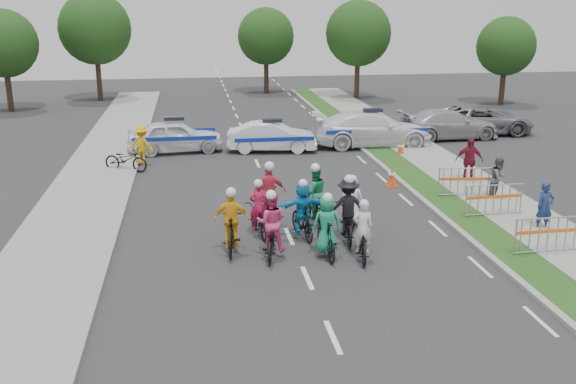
{
  "coord_description": "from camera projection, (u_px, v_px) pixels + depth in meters",
  "views": [
    {
      "loc": [
        -2.69,
        -14.58,
        6.67
      ],
      "look_at": [
        0.11,
        3.92,
        1.1
      ],
      "focal_mm": 40.0,
      "sensor_mm": 36.0,
      "label": 1
    }
  ],
  "objects": [
    {
      "name": "barrier_1",
      "position": [
        494.0,
        201.0,
        20.4
      ],
      "size": [
        2.02,
        0.58,
        1.12
      ],
      "primitive_type": null,
      "rotation": [
        0.0,
        0.0,
        0.04
      ],
      "color": "#A5A8AD",
      "rests_on": "ground"
    },
    {
      "name": "rider_2",
      "position": [
        271.0,
        232.0,
        17.29
      ],
      "size": [
        0.98,
        1.96,
        1.91
      ],
      "rotation": [
        0.0,
        0.0,
        2.96
      ],
      "color": "black",
      "rests_on": "ground"
    },
    {
      "name": "tree_0",
      "position": [
        3.0,
        44.0,
        39.44
      ],
      "size": [
        4.2,
        4.2,
        6.3
      ],
      "color": "#382619",
      "rests_on": "ground"
    },
    {
      "name": "spectator_1",
      "position": [
        499.0,
        179.0,
        22.24
      ],
      "size": [
        0.95,
        0.92,
        1.54
      ],
      "primitive_type": "imported",
      "rotation": [
        0.0,
        0.0,
        0.64
      ],
      "color": "#515155",
      "rests_on": "ground"
    },
    {
      "name": "parked_bike",
      "position": [
        126.0,
        159.0,
        26.11
      ],
      "size": [
        1.98,
        1.37,
        0.99
      ],
      "primitive_type": "imported",
      "rotation": [
        0.0,
        0.0,
        1.15
      ],
      "color": "black",
      "rests_on": "ground"
    },
    {
      "name": "rider_1",
      "position": [
        326.0,
        232.0,
        17.26
      ],
      "size": [
        0.8,
        1.78,
        1.84
      ],
      "rotation": [
        0.0,
        0.0,
        3.2
      ],
      "color": "black",
      "rests_on": "ground"
    },
    {
      "name": "police_car_0",
      "position": [
        175.0,
        136.0,
        29.4
      ],
      "size": [
        4.51,
        2.21,
        1.48
      ],
      "primitive_type": "imported",
      "rotation": [
        0.0,
        0.0,
        1.68
      ],
      "color": "white",
      "rests_on": "ground"
    },
    {
      "name": "grass_strip",
      "position": [
        450.0,
        205.0,
        21.66
      ],
      "size": [
        1.2,
        60.0,
        0.11
      ],
      "primitive_type": "cube",
      "color": "#204315",
      "rests_on": "ground"
    },
    {
      "name": "rider_5",
      "position": [
        302.0,
        213.0,
        18.65
      ],
      "size": [
        1.5,
        1.78,
        1.81
      ],
      "rotation": [
        0.0,
        0.0,
        3.32
      ],
      "color": "black",
      "rests_on": "ground"
    },
    {
      "name": "rider_6",
      "position": [
        258.0,
        216.0,
        18.93
      ],
      "size": [
        0.85,
        1.78,
        1.74
      ],
      "rotation": [
        0.0,
        0.0,
        3.29
      ],
      "color": "black",
      "rests_on": "ground"
    },
    {
      "name": "rider_3",
      "position": [
        232.0,
        228.0,
        17.55
      ],
      "size": [
        1.0,
        1.85,
        1.9
      ],
      "rotation": [
        0.0,
        0.0,
        3.01
      ],
      "color": "black",
      "rests_on": "ground"
    },
    {
      "name": "tree_4",
      "position": [
        266.0,
        36.0,
        47.56
      ],
      "size": [
        4.2,
        4.2,
        6.3
      ],
      "color": "#382619",
      "rests_on": "ground"
    },
    {
      "name": "rider_4",
      "position": [
        348.0,
        215.0,
        18.42
      ],
      "size": [
        1.19,
        2.04,
        2.0
      ],
      "rotation": [
        0.0,
        0.0,
        3.0
      ],
      "color": "black",
      "rests_on": "ground"
    },
    {
      "name": "tree_2",
      "position": [
        506.0,
        46.0,
        42.23
      ],
      "size": [
        3.85,
        3.85,
        5.77
      ],
      "color": "#382619",
      "rests_on": "ground"
    },
    {
      "name": "rider_0",
      "position": [
        362.0,
        239.0,
        17.14
      ],
      "size": [
        0.84,
        1.75,
        1.71
      ],
      "rotation": [
        0.0,
        0.0,
        2.99
      ],
      "color": "black",
      "rests_on": "ground"
    },
    {
      "name": "sidewalk_left",
      "position": [
        73.0,
        223.0,
        19.89
      ],
      "size": [
        3.0,
        60.0,
        0.13
      ],
      "primitive_type": "cube",
      "color": "gray",
      "rests_on": "ground"
    },
    {
      "name": "curb_right",
      "position": [
        430.0,
        206.0,
        21.56
      ],
      "size": [
        0.2,
        60.0,
        0.12
      ],
      "primitive_type": "cube",
      "color": "gray",
      "rests_on": "ground"
    },
    {
      "name": "police_car_1",
      "position": [
        272.0,
        137.0,
        29.59
      ],
      "size": [
        4.25,
        1.96,
        1.35
      ],
      "primitive_type": "imported",
      "rotation": [
        0.0,
        0.0,
        1.44
      ],
      "color": "white",
      "rests_on": "ground"
    },
    {
      "name": "civilian_sedan",
      "position": [
        449.0,
        124.0,
        32.29
      ],
      "size": [
        5.13,
        2.3,
        1.46
      ],
      "primitive_type": "imported",
      "rotation": [
        0.0,
        0.0,
        1.62
      ],
      "color": "#A6A7AB",
      "rests_on": "ground"
    },
    {
      "name": "barrier_0",
      "position": [
        548.0,
        237.0,
        17.34
      ],
      "size": [
        2.01,
        0.54,
        1.12
      ],
      "primitive_type": null,
      "rotation": [
        0.0,
        0.0,
        0.02
      ],
      "color": "#A5A8AD",
      "rests_on": "ground"
    },
    {
      "name": "police_car_2",
      "position": [
        372.0,
        129.0,
        30.58
      ],
      "size": [
        5.83,
        2.64,
        1.66
      ],
      "primitive_type": "imported",
      "rotation": [
        0.0,
        0.0,
        1.51
      ],
      "color": "white",
      "rests_on": "ground"
    },
    {
      "name": "tree_1",
      "position": [
        358.0,
        34.0,
        44.53
      ],
      "size": [
        4.55,
        4.55,
        6.82
      ],
      "color": "#382619",
      "rests_on": "ground"
    },
    {
      "name": "ground",
      "position": [
        307.0,
        278.0,
        16.11
      ],
      "size": [
        90.0,
        90.0,
        0.0
      ],
      "primitive_type": "plane",
      "color": "#28282B",
      "rests_on": "ground"
    },
    {
      "name": "rider_8",
      "position": [
        314.0,
        201.0,
        19.88
      ],
      "size": [
        1.05,
        2.01,
        1.96
      ],
      "rotation": [
        0.0,
        0.0,
        3.35
      ],
      "color": "black",
      "rests_on": "ground"
    },
    {
      "name": "spectator_0",
      "position": [
        545.0,
        207.0,
        19.2
      ],
      "size": [
        0.57,
        0.39,
        1.52
      ],
      "primitive_type": "imported",
      "rotation": [
        0.0,
        0.0,
        0.05
      ],
      "color": "navy",
      "rests_on": "ground"
    },
    {
      "name": "civilian_suv",
      "position": [
        481.0,
        119.0,
        33.56
      ],
      "size": [
        5.56,
        2.99,
        1.48
      ],
      "primitive_type": "imported",
      "rotation": [
        0.0,
        0.0,
        1.47
      ],
      "color": "slate",
      "rests_on": "ground"
    },
    {
      "name": "tree_3",
      "position": [
        95.0,
        29.0,
        43.75
      ],
      "size": [
        4.9,
        4.9,
        7.35
      ],
      "color": "#382619",
      "rests_on": "ground"
    },
    {
      "name": "marshal_hiviz",
      "position": [
        142.0,
        145.0,
        27.17
      ],
      "size": [
        1.23,
        1.01,
        1.65
      ],
      "primitive_type": "imported",
      "rotation": [
        0.0,
        0.0,
        2.7
      ],
      "color": "#EAA40C",
      "rests_on": "ground"
    },
    {
      "name": "rider_7",
      "position": [
        351.0,
        206.0,
        19.59
      ],
      "size": [
        0.76,
        1.63,
        1.67
      ],
      "rotation": [
        0.0,
        0.0,
        3.0
      ],
      "color": "black",
      "rests_on": "ground"
    },
    {
      "name": "cone_1",
      "position": [
        401.0,
        149.0,
        28.72
      ],
      "size": [
        0.4,
        0.4,
        0.7
      ],
      "color": "#F24C0C",
      "rests_on": "ground"
    },
    {
      "name": "rider_9",
      "position": [
        269.0,
        200.0,
        19.84
      ],
      "size": [
        1.03,
        1.93,
        2.02
      ],
      "rotation": [
        0.0,
        0.0,
        3.11
      ],
      "color": "black",
      "rests_on": "ground"
    },
    {
      "name": "spectator_2",
      "position": [
        469.0,
        160.0,
        24.33
      ],
      "size": [
        1.11,
        0.66,
        1.76
      ],
      "primitive_type": "imported",
      "rotation": [
        0.0,
        0.0,
        -0.24
      ],
      "color": "maroon",
      "rests_on": "ground"
    },
    {
      "name": "barrier_2",
      "position": [
        466.0,
        183.0,
        22.45
      ],
      "size": [
        2.05,
        0.73,
        1.12
      ],
      "primitive_type": null,
      "rotation": [
        0.0,
        0.0,
        -0.12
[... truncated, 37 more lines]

